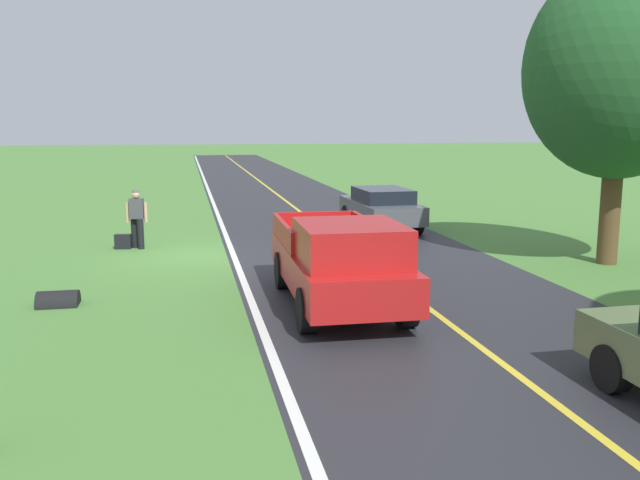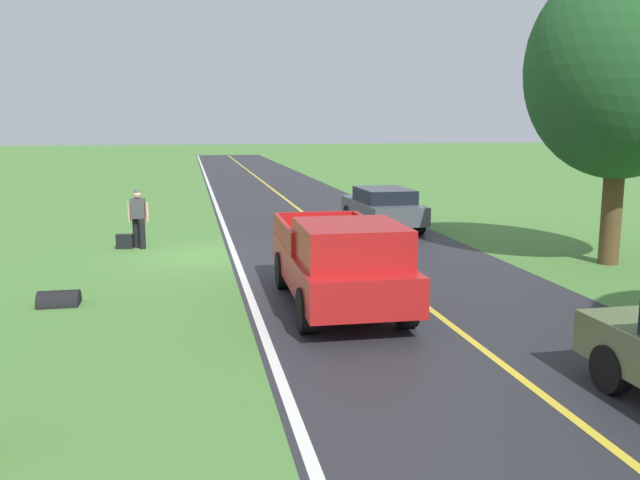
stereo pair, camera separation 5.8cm
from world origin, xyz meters
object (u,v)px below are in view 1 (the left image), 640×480
(pickup_truck_passing, at_px, (340,260))
(sedan_near_oncoming, at_px, (381,207))
(hitchhiker_walking, at_px, (137,215))
(tree_far_side_near, at_px, (620,70))
(suitcase_carried, at_px, (123,242))

(pickup_truck_passing, relative_size, sedan_near_oncoming, 1.22)
(hitchhiker_walking, height_order, tree_far_side_near, tree_far_side_near)
(pickup_truck_passing, height_order, sedan_near_oncoming, pickup_truck_passing)
(tree_far_side_near, bearing_deg, suitcase_carried, -20.25)
(suitcase_carried, xyz_separation_m, sedan_near_oncoming, (-8.48, -2.27, 0.54))
(suitcase_carried, relative_size, tree_far_side_near, 0.06)
(hitchhiker_walking, height_order, sedan_near_oncoming, hitchhiker_walking)
(suitcase_carried, bearing_deg, sedan_near_oncoming, 110.01)
(pickup_truck_passing, bearing_deg, suitcase_carried, -57.50)
(hitchhiker_walking, relative_size, sedan_near_oncoming, 0.39)
(hitchhiker_walking, bearing_deg, tree_far_side_near, 158.92)
(suitcase_carried, distance_m, tree_far_side_near, 14.19)
(sedan_near_oncoming, bearing_deg, tree_far_side_near, 120.59)
(pickup_truck_passing, height_order, tree_far_side_near, tree_far_side_near)
(hitchhiker_walking, distance_m, suitcase_carried, 0.88)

